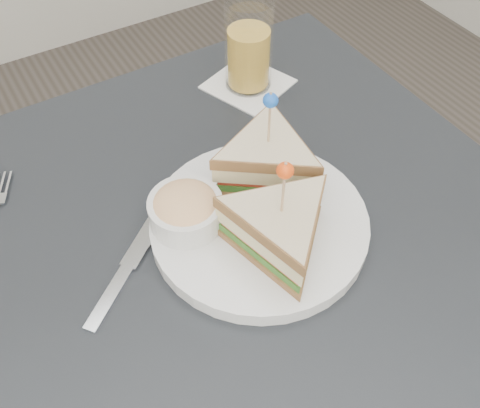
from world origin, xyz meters
The scene contains 4 objects.
table centered at (0.00, 0.00, 0.67)m, with size 0.80×0.80×0.75m.
plate_meal centered at (0.04, 0.00, 0.80)m, with size 0.34×0.34×0.17m.
cutlery_knife centered at (-0.13, 0.03, 0.75)m, with size 0.19×0.15×0.01m.
drink_set centered at (0.18, 0.27, 0.82)m, with size 0.15×0.15×0.15m.
Camera 1 is at (-0.21, -0.36, 1.30)m, focal length 40.00 mm.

